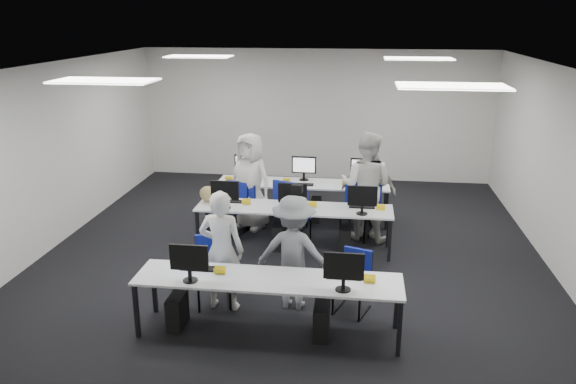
# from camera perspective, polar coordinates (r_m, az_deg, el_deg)

# --- Properties ---
(room) EXTENTS (9.00, 9.02, 3.00)m
(room) POSITION_cam_1_polar(r_m,az_deg,el_deg) (8.73, 0.46, 2.79)
(room) COLOR black
(room) RESTS_ON ground
(ceiling_panels) EXTENTS (5.20, 4.60, 0.02)m
(ceiling_panels) POSITION_cam_1_polar(r_m,az_deg,el_deg) (8.47, 0.49, 12.54)
(ceiling_panels) COLOR white
(ceiling_panels) RESTS_ON room
(desk_front) EXTENTS (3.20, 0.70, 0.73)m
(desk_front) POSITION_cam_1_polar(r_m,az_deg,el_deg) (6.79, -2.05, -9.14)
(desk_front) COLOR silver
(desk_front) RESTS_ON ground
(desk_mid) EXTENTS (3.20, 0.70, 0.73)m
(desk_mid) POSITION_cam_1_polar(r_m,az_deg,el_deg) (9.16, 0.60, -1.85)
(desk_mid) COLOR silver
(desk_mid) RESTS_ON ground
(desk_back) EXTENTS (3.20, 0.70, 0.73)m
(desk_back) POSITION_cam_1_polar(r_m,az_deg,el_deg) (10.48, 1.52, 0.68)
(desk_back) COLOR silver
(desk_back) RESTS_ON ground
(equipment_front) EXTENTS (2.51, 0.41, 1.19)m
(equipment_front) POSITION_cam_1_polar(r_m,az_deg,el_deg) (6.96, -3.63, -11.47)
(equipment_front) COLOR #0D42B4
(equipment_front) RESTS_ON desk_front
(equipment_mid) EXTENTS (2.91, 0.41, 1.19)m
(equipment_mid) POSITION_cam_1_polar(r_m,az_deg,el_deg) (9.28, -0.59, -3.72)
(equipment_mid) COLOR white
(equipment_mid) RESTS_ON desk_mid
(equipment_back) EXTENTS (2.91, 0.41, 1.19)m
(equipment_back) POSITION_cam_1_polar(r_m,az_deg,el_deg) (10.58, 2.54, -1.00)
(equipment_back) COLOR white
(equipment_back) RESTS_ON desk_back
(chair_0) EXTENTS (0.57, 0.60, 0.92)m
(chair_0) POSITION_cam_1_polar(r_m,az_deg,el_deg) (7.70, -7.59, -9.13)
(chair_0) COLOR #11118A
(chair_0) RESTS_ON ground
(chair_1) EXTENTS (0.53, 0.55, 0.82)m
(chair_1) POSITION_cam_1_polar(r_m,az_deg,el_deg) (7.49, 6.54, -10.15)
(chair_1) COLOR #11118A
(chair_1) RESTS_ON ground
(chair_2) EXTENTS (0.57, 0.60, 0.90)m
(chair_2) POSITION_cam_1_polar(r_m,az_deg,el_deg) (10.04, -5.65, -2.56)
(chair_2) COLOR #11118A
(chair_2) RESTS_ON ground
(chair_3) EXTENTS (0.49, 0.52, 0.83)m
(chair_3) POSITION_cam_1_polar(r_m,az_deg,el_deg) (9.72, 1.05, -3.32)
(chair_3) COLOR #11118A
(chair_3) RESTS_ON ground
(chair_4) EXTENTS (0.54, 0.57, 0.95)m
(chair_4) POSITION_cam_1_polar(r_m,az_deg,el_deg) (9.84, 6.82, -2.95)
(chair_4) COLOR #11118A
(chair_4) RESTS_ON ground
(chair_5) EXTENTS (0.44, 0.48, 0.84)m
(chair_5) POSITION_cam_1_polar(r_m,az_deg,el_deg) (10.32, -4.26, -2.08)
(chair_5) COLOR #11118A
(chair_5) RESTS_ON ground
(chair_6) EXTENTS (0.62, 0.65, 0.97)m
(chair_6) POSITION_cam_1_polar(r_m,az_deg,el_deg) (10.08, 0.21, -2.25)
(chair_6) COLOR #11118A
(chair_6) RESTS_ON ground
(chair_7) EXTENTS (0.58, 0.60, 0.93)m
(chair_7) POSITION_cam_1_polar(r_m,az_deg,el_deg) (10.07, 7.82, -2.54)
(chair_7) COLOR #11118A
(chair_7) RESTS_ON ground
(handbag) EXTENTS (0.37, 0.29, 0.27)m
(handbag) POSITION_cam_1_polar(r_m,az_deg,el_deg) (9.46, -8.07, -0.21)
(handbag) COLOR tan
(handbag) RESTS_ON desk_mid
(student_0) EXTENTS (0.62, 0.43, 1.63)m
(student_0) POSITION_cam_1_polar(r_m,az_deg,el_deg) (7.35, -6.75, -5.93)
(student_0) COLOR beige
(student_0) RESTS_ON ground
(student_1) EXTENTS (1.08, 0.95, 1.88)m
(student_1) POSITION_cam_1_polar(r_m,az_deg,el_deg) (9.63, 7.94, 0.58)
(student_1) COLOR beige
(student_1) RESTS_ON ground
(student_2) EXTENTS (1.01, 0.85, 1.75)m
(student_2) POSITION_cam_1_polar(r_m,az_deg,el_deg) (10.08, -3.83, 1.10)
(student_2) COLOR beige
(student_2) RESTS_ON ground
(student_3) EXTENTS (1.02, 0.59, 1.63)m
(student_3) POSITION_cam_1_polar(r_m,az_deg,el_deg) (9.85, 8.17, 0.19)
(student_3) COLOR beige
(student_3) RESTS_ON ground
(photographer) EXTENTS (1.05, 0.68, 1.54)m
(photographer) POSITION_cam_1_polar(r_m,az_deg,el_deg) (7.35, 0.59, -6.17)
(photographer) COLOR slate
(photographer) RESTS_ON ground
(dslr_camera) EXTENTS (0.16, 0.19, 0.10)m
(dslr_camera) POSITION_cam_1_polar(r_m,az_deg,el_deg) (7.22, 0.94, 0.38)
(dslr_camera) COLOR black
(dslr_camera) RESTS_ON photographer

